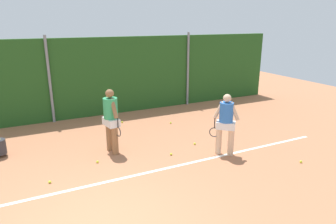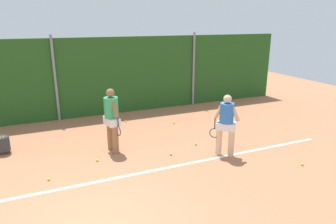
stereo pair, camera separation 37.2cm
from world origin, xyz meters
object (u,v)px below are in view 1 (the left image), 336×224
at_px(player_midcourt, 111,118).
at_px(tennis_ball_6, 50,182).
at_px(tennis_ball_0, 301,162).
at_px(tennis_ball_3, 219,130).
at_px(tennis_ball_12, 122,122).
at_px(player_foreground_near, 226,121).
at_px(tennis_ball_4, 195,144).
at_px(tennis_ball_11, 171,154).
at_px(tennis_ball_1, 97,162).
at_px(tennis_ball_5, 171,123).

height_order(player_midcourt, tennis_ball_6, player_midcourt).
bearing_deg(tennis_ball_0, tennis_ball_3, 100.46).
bearing_deg(tennis_ball_0, tennis_ball_12, 121.78).
relative_size(player_foreground_near, tennis_ball_0, 26.62).
relative_size(player_midcourt, tennis_ball_6, 28.16).
bearing_deg(tennis_ball_3, tennis_ball_0, -79.54).
distance_m(tennis_ball_4, tennis_ball_11, 1.05).
height_order(player_midcourt, tennis_ball_0, player_midcourt).
height_order(tennis_ball_0, tennis_ball_3, same).
bearing_deg(tennis_ball_3, tennis_ball_1, -172.01).
bearing_deg(tennis_ball_5, tennis_ball_12, 150.86).
height_order(tennis_ball_4, tennis_ball_11, same).
relative_size(tennis_ball_0, tennis_ball_6, 1.00).
bearing_deg(tennis_ball_4, tennis_ball_5, 83.97).
bearing_deg(tennis_ball_4, tennis_ball_6, -173.30).
bearing_deg(player_foreground_near, tennis_ball_0, -179.44).
relative_size(player_foreground_near, tennis_ball_5, 26.62).
relative_size(tennis_ball_6, tennis_ball_12, 1.00).
relative_size(player_foreground_near, tennis_ball_1, 26.62).
distance_m(player_foreground_near, tennis_ball_1, 3.66).
bearing_deg(player_midcourt, tennis_ball_1, -58.11).
xyz_separation_m(tennis_ball_6, tennis_ball_12, (2.88, 3.48, 0.00)).
bearing_deg(tennis_ball_12, tennis_ball_11, -83.68).
height_order(tennis_ball_1, tennis_ball_4, same).
xyz_separation_m(player_foreground_near, tennis_ball_0, (1.52, -1.36, -0.95)).
height_order(player_midcourt, tennis_ball_5, player_midcourt).
height_order(tennis_ball_3, tennis_ball_12, same).
bearing_deg(player_foreground_near, tennis_ball_5, -44.31).
distance_m(tennis_ball_4, tennis_ball_5, 2.11).
height_order(tennis_ball_4, tennis_ball_12, same).
relative_size(tennis_ball_11, tennis_ball_12, 1.00).
bearing_deg(tennis_ball_11, tennis_ball_0, -33.86).
bearing_deg(tennis_ball_12, tennis_ball_4, -65.48).
relative_size(tennis_ball_3, tennis_ball_11, 1.00).
bearing_deg(tennis_ball_5, tennis_ball_0, -68.95).
xyz_separation_m(tennis_ball_0, tennis_ball_11, (-2.91, 1.95, 0.00)).
bearing_deg(tennis_ball_11, tennis_ball_12, 96.32).
height_order(tennis_ball_5, tennis_ball_6, same).
xyz_separation_m(tennis_ball_3, tennis_ball_4, (-1.37, -0.68, 0.00)).
height_order(tennis_ball_0, tennis_ball_12, same).
relative_size(tennis_ball_0, tennis_ball_4, 1.00).
xyz_separation_m(tennis_ball_5, tennis_ball_6, (-4.46, -2.60, 0.00)).
xyz_separation_m(tennis_ball_1, tennis_ball_12, (1.62, 2.92, 0.00)).
xyz_separation_m(tennis_ball_1, tennis_ball_5, (3.20, 2.03, 0.00)).
distance_m(player_foreground_near, tennis_ball_11, 1.78).
height_order(tennis_ball_0, tennis_ball_4, same).
relative_size(tennis_ball_0, tennis_ball_1, 1.00).
relative_size(tennis_ball_3, tennis_ball_5, 1.00).
distance_m(tennis_ball_3, tennis_ball_12, 3.57).
relative_size(tennis_ball_6, tennis_ball_11, 1.00).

